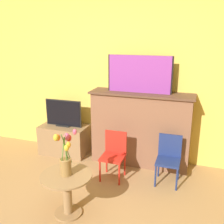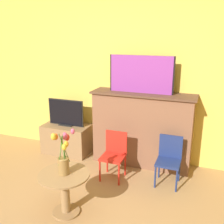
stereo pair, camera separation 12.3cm
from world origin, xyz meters
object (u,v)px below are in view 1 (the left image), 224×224
(chair_blue, at_px, (169,156))
(tv_monitor, at_px, (63,114))
(chair_red, at_px, (114,152))
(vase_tulips, at_px, (66,158))
(painting, at_px, (139,74))

(chair_blue, bearing_deg, tv_monitor, 168.29)
(chair_red, xyz_separation_m, vase_tulips, (-0.24, -0.91, 0.32))
(painting, relative_size, chair_red, 1.44)
(chair_blue, bearing_deg, painting, 141.52)
(tv_monitor, distance_m, vase_tulips, 1.58)
(tv_monitor, bearing_deg, painting, 2.46)
(painting, height_order, chair_blue, painting)
(chair_blue, relative_size, vase_tulips, 1.32)
(tv_monitor, xyz_separation_m, chair_blue, (1.74, -0.36, -0.32))
(chair_blue, bearing_deg, chair_red, -171.16)
(painting, height_order, chair_red, painting)
(tv_monitor, relative_size, vase_tulips, 1.25)
(painting, distance_m, vase_tulips, 1.65)
(chair_red, xyz_separation_m, chair_blue, (0.73, 0.11, 0.00))
(painting, xyz_separation_m, vase_tulips, (-0.44, -1.43, -0.68))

